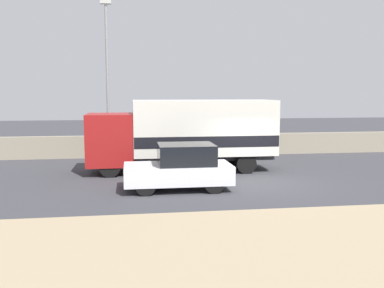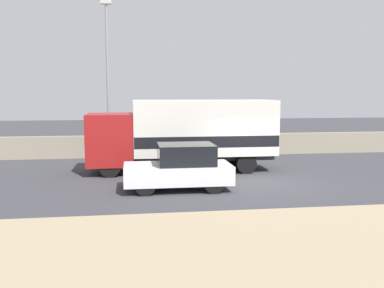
% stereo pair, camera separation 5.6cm
% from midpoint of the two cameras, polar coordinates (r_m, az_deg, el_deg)
% --- Properties ---
extents(ground_plane, '(80.00, 80.00, 0.00)m').
position_cam_midpoint_polar(ground_plane, '(17.05, 8.62, -5.06)').
color(ground_plane, '#38383D').
extents(dirt_shoulder_foreground, '(60.00, 6.49, 0.04)m').
position_cam_midpoint_polar(dirt_shoulder_foreground, '(10.64, 20.12, -12.68)').
color(dirt_shoulder_foreground, '#9E896B').
rests_on(dirt_shoulder_foreground, ground_plane).
extents(stone_wall_backdrop, '(60.00, 0.35, 1.19)m').
position_cam_midpoint_polar(stone_wall_backdrop, '(24.04, 3.54, -0.08)').
color(stone_wall_backdrop, gray).
rests_on(stone_wall_backdrop, ground_plane).
extents(street_lamp, '(0.56, 0.28, 8.21)m').
position_cam_midpoint_polar(street_lamp, '(23.02, -11.32, 9.66)').
color(street_lamp, gray).
rests_on(street_lamp, ground_plane).
extents(box_truck, '(8.23, 2.40, 3.17)m').
position_cam_midpoint_polar(box_truck, '(19.02, -0.77, 1.54)').
color(box_truck, maroon).
rests_on(box_truck, ground_plane).
extents(car_hatchback, '(3.85, 1.82, 1.66)m').
position_cam_midpoint_polar(car_hatchback, '(15.48, -1.65, -3.14)').
color(car_hatchback, silver).
rests_on(car_hatchback, ground_plane).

